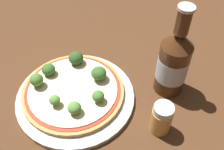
# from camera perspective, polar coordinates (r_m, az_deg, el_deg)

# --- Properties ---
(ground_plane) EXTENTS (3.00, 3.00, 0.00)m
(ground_plane) POSITION_cam_1_polar(r_m,az_deg,el_deg) (0.63, -9.49, -4.50)
(ground_plane) COLOR #4C2D19
(plate) EXTENTS (0.27, 0.27, 0.01)m
(plate) POSITION_cam_1_polar(r_m,az_deg,el_deg) (0.61, -7.91, -4.73)
(plate) COLOR #B2B7B2
(plate) RESTS_ON ground_plane
(pizza) EXTENTS (0.23, 0.23, 0.01)m
(pizza) POSITION_cam_1_polar(r_m,az_deg,el_deg) (0.61, -8.46, -3.43)
(pizza) COLOR tan
(pizza) RESTS_ON plate
(broccoli_floret_0) EXTENTS (0.03, 0.03, 0.03)m
(broccoli_floret_0) POSITION_cam_1_polar(r_m,az_deg,el_deg) (0.56, -3.02, -4.62)
(broccoli_floret_0) COLOR #6B8E51
(broccoli_floret_0) RESTS_ON pizza
(broccoli_floret_1) EXTENTS (0.03, 0.03, 0.03)m
(broccoli_floret_1) POSITION_cam_1_polar(r_m,az_deg,el_deg) (0.61, -16.10, -1.04)
(broccoli_floret_1) COLOR #6B8E51
(broccoli_floret_1) RESTS_ON pizza
(broccoli_floret_2) EXTENTS (0.02, 0.02, 0.03)m
(broccoli_floret_2) POSITION_cam_1_polar(r_m,az_deg,el_deg) (0.57, -12.37, -5.38)
(broccoli_floret_2) COLOR #6B8E51
(broccoli_floret_2) RESTS_ON pizza
(broccoli_floret_3) EXTENTS (0.04, 0.04, 0.03)m
(broccoli_floret_3) POSITION_cam_1_polar(r_m,az_deg,el_deg) (0.60, -2.89, 0.39)
(broccoli_floret_3) COLOR #6B8E51
(broccoli_floret_3) RESTS_ON pizza
(broccoli_floret_4) EXTENTS (0.03, 0.03, 0.03)m
(broccoli_floret_4) POSITION_cam_1_polar(r_m,az_deg,el_deg) (0.55, -8.19, -7.09)
(broccoli_floret_4) COLOR #6B8E51
(broccoli_floret_4) RESTS_ON pizza
(broccoli_floret_5) EXTENTS (0.04, 0.04, 0.03)m
(broccoli_floret_5) POSITION_cam_1_polar(r_m,az_deg,el_deg) (0.65, -7.85, 3.69)
(broccoli_floret_5) COLOR #6B8E51
(broccoli_floret_5) RESTS_ON pizza
(broccoli_floret_6) EXTENTS (0.03, 0.03, 0.03)m
(broccoli_floret_6) POSITION_cam_1_polar(r_m,az_deg,el_deg) (0.64, -13.74, 1.10)
(broccoli_floret_6) COLOR #6B8E51
(broccoli_floret_6) RESTS_ON pizza
(beer_bottle) EXTENTS (0.07, 0.07, 0.23)m
(beer_bottle) POSITION_cam_1_polar(r_m,az_deg,el_deg) (0.59, 13.21, 2.71)
(beer_bottle) COLOR #472814
(beer_bottle) RESTS_ON ground_plane
(pepper_shaker) EXTENTS (0.04, 0.04, 0.08)m
(pepper_shaker) POSITION_cam_1_polar(r_m,az_deg,el_deg) (0.54, 10.72, -9.31)
(pepper_shaker) COLOR tan
(pepper_shaker) RESTS_ON ground_plane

